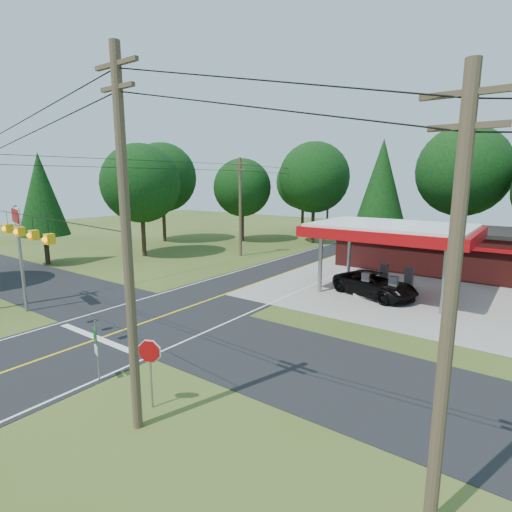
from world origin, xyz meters
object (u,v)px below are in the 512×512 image
Objects in this scene: gas_canopy at (391,233)px; octagonal_stop_sign at (150,357)px; big_stop_sign at (18,234)px; suv_car at (375,285)px.

gas_canopy is 4.19× the size of octagonal_stop_sign.
big_stop_sign is (-16.33, -16.70, 0.42)m from gas_canopy.
big_stop_sign is 14.78m from octagonal_stop_sign.
big_stop_sign reaches higher than octagonal_stop_sign.
big_stop_sign reaches higher than suv_car.
suv_car is at bearing -111.79° from gas_canopy.
gas_canopy is at bearing 45.65° from big_stop_sign.
suv_car is 22.45m from big_stop_sign.
suv_car is at bearing 85.17° from octagonal_stop_sign.
big_stop_sign is at bearing 153.51° from suv_car.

